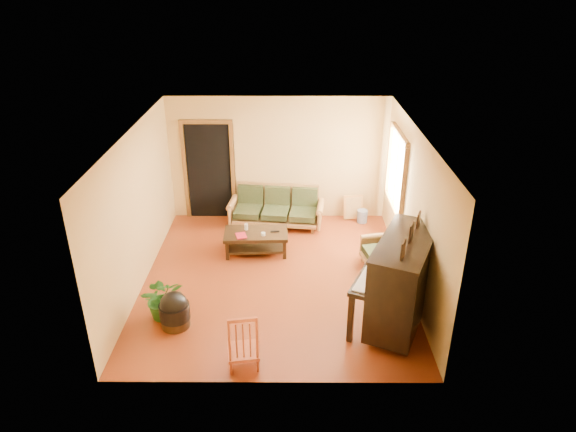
{
  "coord_description": "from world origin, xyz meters",
  "views": [
    {
      "loc": [
        0.26,
        -7.56,
        4.85
      ],
      "look_at": [
        0.21,
        0.2,
        1.1
      ],
      "focal_mm": 32.0,
      "sensor_mm": 36.0,
      "label": 1
    }
  ],
  "objects_px": {
    "coffee_table": "(256,242)",
    "sofa": "(276,207)",
    "ceramic_crock": "(362,216)",
    "potted_plant": "(162,298)",
    "armchair": "(382,249)",
    "piano": "(402,283)",
    "red_chair": "(243,338)",
    "footstool": "(175,314)"
  },
  "relations": [
    {
      "from": "sofa",
      "to": "ceramic_crock",
      "type": "xyz_separation_m",
      "value": [
        1.82,
        0.16,
        -0.27
      ]
    },
    {
      "from": "piano",
      "to": "ceramic_crock",
      "type": "bearing_deg",
      "value": 115.87
    },
    {
      "from": "coffee_table",
      "to": "red_chair",
      "type": "bearing_deg",
      "value": -89.75
    },
    {
      "from": "coffee_table",
      "to": "ceramic_crock",
      "type": "bearing_deg",
      "value": 30.93
    },
    {
      "from": "coffee_table",
      "to": "sofa",
      "type": "bearing_deg",
      "value": 73.27
    },
    {
      "from": "coffee_table",
      "to": "ceramic_crock",
      "type": "height_order",
      "value": "coffee_table"
    },
    {
      "from": "sofa",
      "to": "red_chair",
      "type": "relative_size",
      "value": 2.15
    },
    {
      "from": "armchair",
      "to": "sofa",
      "type": "bearing_deg",
      "value": 127.06
    },
    {
      "from": "sofa",
      "to": "piano",
      "type": "xyz_separation_m",
      "value": [
        1.93,
        -3.29,
        0.31
      ]
    },
    {
      "from": "piano",
      "to": "ceramic_crock",
      "type": "relative_size",
      "value": 5.91
    },
    {
      "from": "piano",
      "to": "footstool",
      "type": "relative_size",
      "value": 3.57
    },
    {
      "from": "armchair",
      "to": "red_chair",
      "type": "xyz_separation_m",
      "value": [
        -2.26,
        -2.53,
        0.07
      ]
    },
    {
      "from": "ceramic_crock",
      "to": "piano",
      "type": "bearing_deg",
      "value": -88.22
    },
    {
      "from": "ceramic_crock",
      "to": "coffee_table",
      "type": "bearing_deg",
      "value": -149.07
    },
    {
      "from": "sofa",
      "to": "armchair",
      "type": "bearing_deg",
      "value": -33.93
    },
    {
      "from": "piano",
      "to": "potted_plant",
      "type": "height_order",
      "value": "piano"
    },
    {
      "from": "coffee_table",
      "to": "piano",
      "type": "bearing_deg",
      "value": -43.41
    },
    {
      "from": "red_chair",
      "to": "armchair",
      "type": "bearing_deg",
      "value": 39.27
    },
    {
      "from": "coffee_table",
      "to": "ceramic_crock",
      "type": "relative_size",
      "value": 4.3
    },
    {
      "from": "armchair",
      "to": "piano",
      "type": "xyz_separation_m",
      "value": [
        -0.0,
        -1.63,
        0.34
      ]
    },
    {
      "from": "coffee_table",
      "to": "footstool",
      "type": "xyz_separation_m",
      "value": [
        -1.08,
        -2.22,
        0.0
      ]
    },
    {
      "from": "coffee_table",
      "to": "ceramic_crock",
      "type": "xyz_separation_m",
      "value": [
        2.16,
        1.3,
        -0.08
      ]
    },
    {
      "from": "potted_plant",
      "to": "piano",
      "type": "bearing_deg",
      "value": -2.3
    },
    {
      "from": "armchair",
      "to": "piano",
      "type": "height_order",
      "value": "piano"
    },
    {
      "from": "coffee_table",
      "to": "armchair",
      "type": "distance_m",
      "value": 2.33
    },
    {
      "from": "potted_plant",
      "to": "armchair",
      "type": "bearing_deg",
      "value": 22.56
    },
    {
      "from": "ceramic_crock",
      "to": "red_chair",
      "type": "bearing_deg",
      "value": -116.29
    },
    {
      "from": "sofa",
      "to": "potted_plant",
      "type": "height_order",
      "value": "sofa"
    },
    {
      "from": "sofa",
      "to": "ceramic_crock",
      "type": "distance_m",
      "value": 1.85
    },
    {
      "from": "potted_plant",
      "to": "red_chair",
      "type": "bearing_deg",
      "value": -38.68
    },
    {
      "from": "armchair",
      "to": "ceramic_crock",
      "type": "xyz_separation_m",
      "value": [
        -0.11,
        1.82,
        -0.23
      ]
    },
    {
      "from": "potted_plant",
      "to": "footstool",
      "type": "bearing_deg",
      "value": -45.08
    },
    {
      "from": "potted_plant",
      "to": "sofa",
      "type": "bearing_deg",
      "value": 62.44
    },
    {
      "from": "footstool",
      "to": "sofa",
      "type": "bearing_deg",
      "value": 67.12
    },
    {
      "from": "sofa",
      "to": "piano",
      "type": "bearing_deg",
      "value": -52.81
    },
    {
      "from": "piano",
      "to": "red_chair",
      "type": "distance_m",
      "value": 2.45
    },
    {
      "from": "red_chair",
      "to": "ceramic_crock",
      "type": "distance_m",
      "value": 4.86
    },
    {
      "from": "red_chair",
      "to": "potted_plant",
      "type": "relative_size",
      "value": 1.27
    },
    {
      "from": "red_chair",
      "to": "potted_plant",
      "type": "distance_m",
      "value": 1.68
    },
    {
      "from": "potted_plant",
      "to": "ceramic_crock",
      "type": "bearing_deg",
      "value": 43.64
    },
    {
      "from": "sofa",
      "to": "coffee_table",
      "type": "relative_size",
      "value": 1.62
    },
    {
      "from": "coffee_table",
      "to": "red_chair",
      "type": "relative_size",
      "value": 1.33
    }
  ]
}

